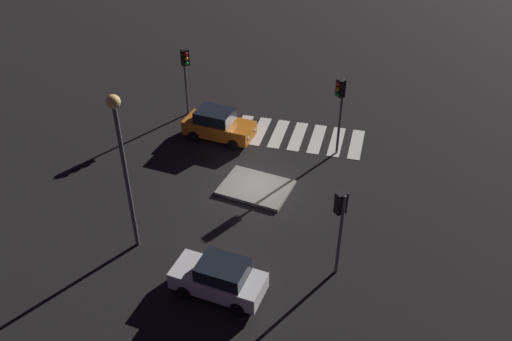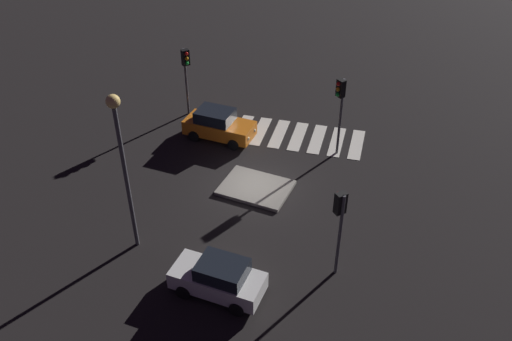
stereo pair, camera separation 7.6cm
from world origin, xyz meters
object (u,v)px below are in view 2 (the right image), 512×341
at_px(car_white, 219,278).
at_px(car_orange, 218,125).
at_px(traffic_island, 256,188).
at_px(traffic_light_west, 340,214).
at_px(traffic_light_east, 186,66).
at_px(traffic_light_south, 340,99).
at_px(street_lamp, 121,149).

distance_m(car_white, car_orange, 11.92).
relative_size(traffic_island, car_orange, 0.91).
xyz_separation_m(traffic_light_west, traffic_light_east, (10.70, -11.02, 0.16)).
xyz_separation_m(car_white, car_orange, (3.72, -11.32, 0.06)).
relative_size(car_white, traffic_light_west, 0.96).
height_order(car_orange, traffic_light_south, traffic_light_south).
distance_m(traffic_light_west, traffic_light_east, 15.35).
relative_size(traffic_light_west, street_lamp, 0.55).
bearing_deg(car_orange, traffic_light_west, -40.74).
bearing_deg(car_white, traffic_light_south, -98.39).
relative_size(car_white, traffic_light_east, 0.91).
height_order(traffic_island, traffic_light_south, traffic_light_south).
relative_size(car_white, traffic_light_south, 0.86).
bearing_deg(car_white, car_orange, -64.83).
xyz_separation_m(traffic_island, car_orange, (3.38, -4.25, 0.78)).
xyz_separation_m(traffic_island, traffic_light_south, (-3.46, -4.30, 3.39)).
distance_m(traffic_light_west, street_lamp, 9.07).
relative_size(traffic_light_east, street_lamp, 0.57).
height_order(traffic_light_east, traffic_light_south, traffic_light_south).
xyz_separation_m(traffic_light_south, street_lamp, (7.59, 9.62, 1.69)).
distance_m(car_orange, traffic_light_east, 4.17).
height_order(traffic_light_west, street_lamp, street_lamp).
bearing_deg(traffic_light_south, car_white, 25.61).
distance_m(car_orange, street_lamp, 10.53).
distance_m(traffic_island, car_orange, 5.49).
xyz_separation_m(traffic_island, traffic_light_east, (6.02, -6.39, 3.21)).
bearing_deg(street_lamp, traffic_light_west, -175.45).
xyz_separation_m(traffic_light_east, street_lamp, (-1.89, 11.72, 1.88)).
bearing_deg(car_white, street_lamp, -14.35).
bearing_deg(traffic_light_west, traffic_light_east, -0.03).
bearing_deg(traffic_light_east, street_lamp, -34.97).
relative_size(traffic_light_west, traffic_light_east, 0.95).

